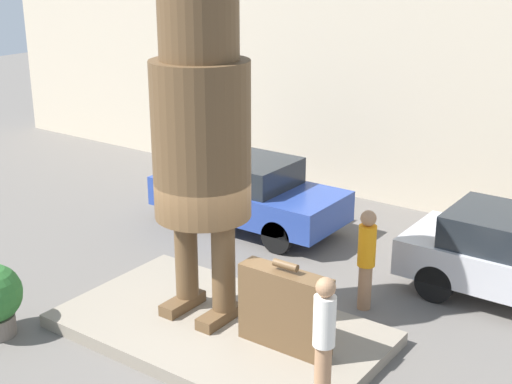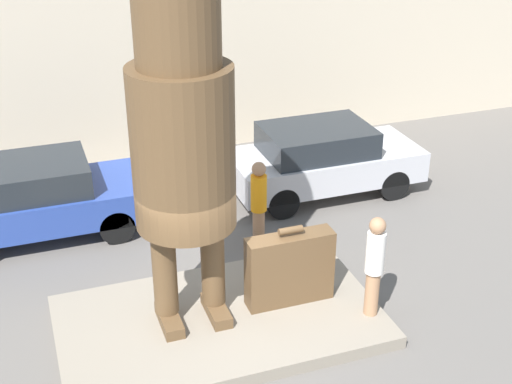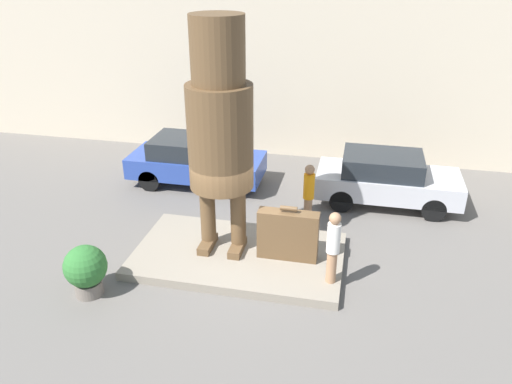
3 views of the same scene
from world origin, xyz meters
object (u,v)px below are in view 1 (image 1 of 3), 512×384
Objects in this scene: tourist at (324,333)px; worker_hivis at (366,256)px; statue_figure at (201,118)px; parked_car_blue at (246,191)px; giant_suitcase at (285,309)px.

tourist is 0.97× the size of worker_hivis.
tourist is 3.08m from worker_hivis.
tourist is at bearing -73.24° from worker_hivis.
tourist is (2.78, -0.92, -2.33)m from statue_figure.
statue_figure is 1.30× the size of parked_car_blue.
parked_car_blue is at bearing 132.41° from giant_suitcase.
parked_car_blue is 4.42m from worker_hivis.
statue_figure is 3.75m from worker_hivis.
tourist reaches higher than giant_suitcase.
tourist is (1.12, -0.78, 0.34)m from giant_suitcase.
statue_figure reaches higher than parked_car_blue.
worker_hivis is (0.24, 2.16, 0.15)m from giant_suitcase.
parked_car_blue is at bearing 154.06° from worker_hivis.
giant_suitcase is 1.41m from tourist.
statue_figure is 3.11× the size of worker_hivis.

